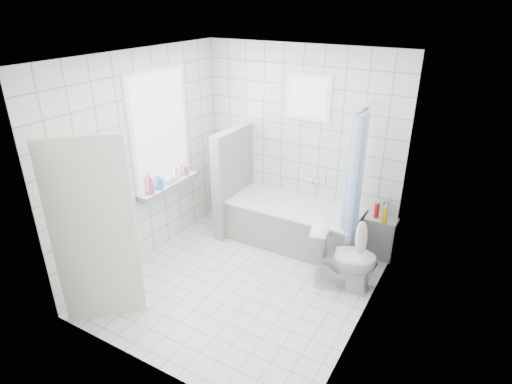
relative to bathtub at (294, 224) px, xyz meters
The scene contains 19 objects.
ground 1.17m from the bathtub, 96.46° to the right, with size 3.00×3.00×0.00m, color white.
ceiling 2.57m from the bathtub, 96.46° to the right, with size 3.00×3.00×0.00m, color white.
wall_back 1.08m from the bathtub, 108.75° to the left, with size 2.80×0.02×2.60m, color white.
wall_front 2.82m from the bathtub, 92.78° to the right, with size 2.80×0.02×2.60m, color white.
wall_left 2.15m from the bathtub, 143.63° to the right, with size 0.02×3.00×2.60m, color white.
wall_right 1.98m from the bathtub, 41.48° to the right, with size 0.02×3.00×2.60m, color white.
window_left 2.14m from the bathtub, 150.90° to the right, with size 0.01×0.90×1.40m, color white.
window_back 1.69m from the bathtub, 94.73° to the left, with size 0.50×0.01×0.50m, color white.
window_sill 1.75m from the bathtub, 150.14° to the right, with size 0.18×1.02×0.08m, color white.
door 2.67m from the bathtub, 115.10° to the right, with size 0.04×0.80×2.00m, color silver.
bathtub is the anchor object (origin of this frame).
partition_wall 1.05m from the bathtub, behind, with size 0.15×0.85×1.50m, color white.
tiled_ledge 1.13m from the bathtub, 13.06° to the left, with size 0.40×0.24×0.55m, color white.
toilet 1.09m from the bathtub, 33.42° to the right, with size 0.43×0.76×0.78m, color white.
curtain_rod 1.89m from the bathtub, ahead, with size 0.02×0.02×0.80m, color silver.
shower_curtain 1.16m from the bathtub, 10.75° to the right, with size 0.14×0.48×1.78m, color #4983D7, non-canonical shape.
tub_faucet 0.66m from the bathtub, 73.38° to the left, with size 0.18×0.06×0.06m, color silver.
sill_bottles 1.83m from the bathtub, 147.91° to the right, with size 0.15×0.81×0.29m.
ledge_bottles 1.18m from the bathtub, 11.61° to the left, with size 0.19×0.16×0.24m.
Camera 1 is at (2.22, -3.56, 3.14)m, focal length 30.00 mm.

